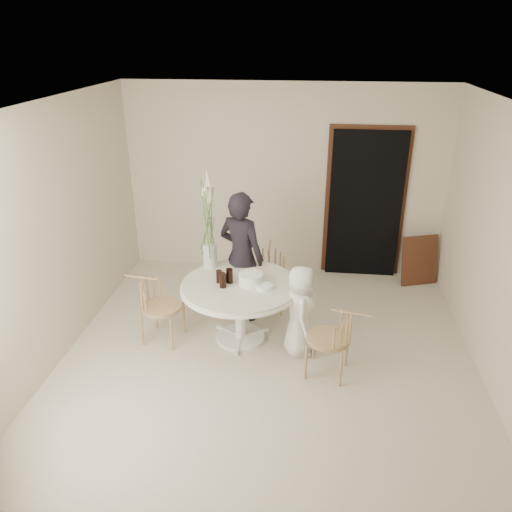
# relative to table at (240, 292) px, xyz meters

# --- Properties ---
(ground) EXTENTS (4.50, 4.50, 0.00)m
(ground) POSITION_rel_table_xyz_m (0.35, -0.25, -0.62)
(ground) COLOR silver
(ground) RESTS_ON ground
(room_shell) EXTENTS (4.50, 4.50, 4.50)m
(room_shell) POSITION_rel_table_xyz_m (0.35, -0.25, 1.00)
(room_shell) COLOR white
(room_shell) RESTS_ON ground
(doorway) EXTENTS (1.00, 0.10, 2.10)m
(doorway) POSITION_rel_table_xyz_m (1.50, 1.94, 0.43)
(doorway) COLOR black
(doorway) RESTS_ON ground
(door_trim) EXTENTS (1.12, 0.03, 2.22)m
(door_trim) POSITION_rel_table_xyz_m (1.50, 1.98, 0.49)
(door_trim) COLOR #53331C
(door_trim) RESTS_ON ground
(table) EXTENTS (1.33, 1.33, 0.73)m
(table) POSITION_rel_table_xyz_m (0.00, 0.00, 0.00)
(table) COLOR white
(table) RESTS_ON ground
(picture_frame) EXTENTS (0.55, 0.32, 0.70)m
(picture_frame) POSITION_rel_table_xyz_m (2.30, 1.70, -0.26)
(picture_frame) COLOR #53331C
(picture_frame) RESTS_ON ground
(chair_far) EXTENTS (0.45, 0.48, 0.79)m
(chair_far) POSITION_rel_table_xyz_m (0.24, 0.86, -0.11)
(chair_far) COLOR tan
(chair_far) RESTS_ON ground
(chair_right) EXTENTS (0.52, 0.49, 0.78)m
(chair_right) POSITION_rel_table_xyz_m (1.09, -0.54, -0.11)
(chair_right) COLOR tan
(chair_right) RESTS_ON ground
(chair_left) EXTENTS (0.51, 0.48, 0.79)m
(chair_left) POSITION_rel_table_xyz_m (-1.00, -0.08, -0.10)
(chair_left) COLOR tan
(chair_left) RESTS_ON ground
(girl) EXTENTS (0.70, 0.60, 1.63)m
(girl) POSITION_rel_table_xyz_m (-0.06, 0.54, 0.20)
(girl) COLOR black
(girl) RESTS_ON ground
(boy) EXTENTS (0.39, 0.55, 1.05)m
(boy) POSITION_rel_table_xyz_m (0.68, -0.17, -0.09)
(boy) COLOR white
(boy) RESTS_ON ground
(birthday_cake) EXTENTS (0.27, 0.27, 0.18)m
(birthday_cake) POSITION_rel_table_xyz_m (0.12, -0.00, 0.18)
(birthday_cake) COLOR white
(birthday_cake) RESTS_ON table
(cola_tumbler_a) EXTENTS (0.07, 0.07, 0.15)m
(cola_tumbler_a) POSITION_rel_table_xyz_m (-0.19, -0.05, 0.19)
(cola_tumbler_a) COLOR black
(cola_tumbler_a) RESTS_ON table
(cola_tumbler_b) EXTENTS (0.09, 0.09, 0.16)m
(cola_tumbler_b) POSITION_rel_table_xyz_m (-0.17, -0.11, 0.19)
(cola_tumbler_b) COLOR black
(cola_tumbler_b) RESTS_ON table
(cola_tumbler_c) EXTENTS (0.07, 0.07, 0.15)m
(cola_tumbler_c) POSITION_rel_table_xyz_m (-0.23, 0.00, 0.19)
(cola_tumbler_c) COLOR black
(cola_tumbler_c) RESTS_ON table
(cola_tumbler_d) EXTENTS (0.09, 0.09, 0.16)m
(cola_tumbler_d) POSITION_rel_table_xyz_m (-0.12, 0.01, 0.20)
(cola_tumbler_d) COLOR black
(cola_tumbler_d) RESTS_ON table
(plate_stack) EXTENTS (0.22, 0.22, 0.05)m
(plate_stack) POSITION_rel_table_xyz_m (0.28, -0.09, 0.14)
(plate_stack) COLOR white
(plate_stack) RESTS_ON table
(flower_vase) EXTENTS (0.16, 0.16, 1.21)m
(flower_vase) POSITION_rel_table_xyz_m (-0.41, 0.37, 0.58)
(flower_vase) COLOR silver
(flower_vase) RESTS_ON table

